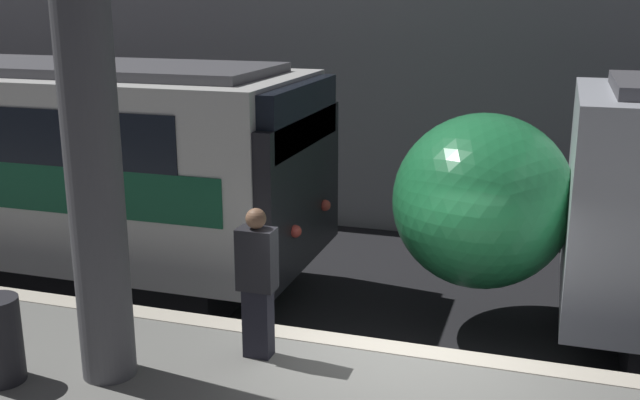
% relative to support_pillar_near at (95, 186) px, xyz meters
% --- Properties ---
extents(station_rear_barrier, '(50.00, 0.15, 4.71)m').
position_rel_support_pillar_near_xyz_m(station_rear_barrier, '(2.67, 8.64, -0.59)').
color(station_rear_barrier, '#939399').
rests_on(station_rear_barrier, ground).
extents(support_pillar_near, '(0.52, 0.52, 3.82)m').
position_rel_support_pillar_near_xyz_m(support_pillar_near, '(0.00, 0.00, 0.00)').
color(support_pillar_near, '#56565B').
rests_on(support_pillar_near, platform).
extents(person_waiting, '(0.38, 0.24, 1.58)m').
position_rel_support_pillar_near_xyz_m(person_waiting, '(1.25, 0.80, -1.08)').
color(person_waiting, black).
rests_on(person_waiting, platform).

